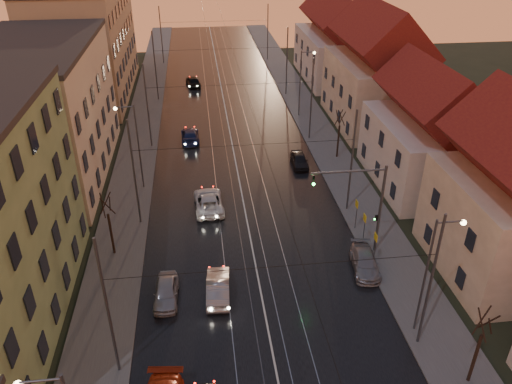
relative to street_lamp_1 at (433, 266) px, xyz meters
name	(u,v)px	position (x,y,z in m)	size (l,w,h in m)	color
road	(231,139)	(-9.10, 30.00, -4.87)	(16.00, 120.00, 0.04)	black
sidewalk_left	(139,143)	(-19.10, 30.00, -4.81)	(4.00, 120.00, 0.15)	#4C4C4C
sidewalk_right	(319,134)	(0.90, 30.00, -4.81)	(4.00, 120.00, 0.15)	#4C4C4C
tram_rail_0	(211,140)	(-11.30, 30.00, -4.83)	(0.06, 120.00, 0.03)	gray
tram_rail_1	(224,139)	(-9.87, 30.00, -4.83)	(0.06, 120.00, 0.03)	gray
tram_rail_2	(238,138)	(-8.33, 30.00, -4.83)	(0.06, 120.00, 0.03)	gray
tram_rail_3	(251,138)	(-6.90, 30.00, -4.83)	(0.06, 120.00, 0.03)	gray
apartment_left_2	(43,114)	(-26.60, 24.00, 1.11)	(10.00, 20.00, 12.00)	beige
apartment_left_3	(86,42)	(-26.60, 48.00, 2.11)	(10.00, 24.00, 14.00)	tan
house_right_2	(431,136)	(7.90, 18.00, -0.24)	(9.18, 12.24, 9.20)	beige
house_right_3	(377,74)	(7.90, 33.00, 0.92)	(9.18, 14.28, 11.50)	tan
house_right_4	(335,44)	(7.90, 51.00, 0.16)	(9.18, 16.32, 10.00)	beige
catenary_pole_l_1	(108,310)	(-17.70, -1.00, -0.39)	(0.16, 0.16, 9.00)	#595B60
catenary_pole_r_1	(430,284)	(-0.50, -1.00, -0.39)	(0.16, 0.16, 9.00)	#595B60
catenary_pole_l_2	(134,174)	(-17.70, 14.00, -0.39)	(0.16, 0.16, 9.00)	#595B60
catenary_pole_r_2	(352,162)	(-0.50, 14.00, -0.39)	(0.16, 0.16, 9.00)	#595B60
catenary_pole_l_3	(147,107)	(-17.70, 29.00, -0.39)	(0.16, 0.16, 9.00)	#595B60
catenary_pole_r_3	(311,100)	(-0.50, 29.00, -0.39)	(0.16, 0.16, 9.00)	#595B60
catenary_pole_l_4	(155,67)	(-17.70, 44.00, -0.39)	(0.16, 0.16, 9.00)	#595B60
catenary_pole_r_4	(287,62)	(-0.50, 44.00, -0.39)	(0.16, 0.16, 9.00)	#595B60
catenary_pole_l_5	(161,36)	(-17.70, 62.00, -0.39)	(0.16, 0.16, 9.00)	#595B60
catenary_pole_r_5	(268,33)	(-0.50, 62.00, -0.39)	(0.16, 0.16, 9.00)	#595B60
street_lamp_1	(433,266)	(0.00, 0.00, 0.00)	(1.75, 0.32, 8.00)	#595B60
street_lamp_2	(134,139)	(-18.21, 20.00, 0.00)	(1.75, 0.32, 8.00)	#595B60
street_lamp_3	(303,77)	(0.00, 36.00, 0.00)	(1.75, 0.32, 8.00)	#595B60
traffic_light_mast	(368,199)	(-1.11, 8.00, -0.29)	(5.30, 0.32, 7.20)	#595B60
bare_tree_0	(110,226)	(-19.30, 10.00, -2.40)	(1.09, 1.09, 5.11)	black
bare_tree_1	(478,349)	(1.10, -4.00, -2.40)	(1.09, 1.09, 5.11)	black
bare_tree_2	(339,135)	(1.30, 24.00, -2.40)	(1.09, 1.09, 5.11)	black
driving_car_1	(218,287)	(-11.93, 4.59, -4.19)	(1.47, 4.23, 1.39)	gray
driving_car_2	(209,201)	(-12.12, 15.64, -4.19)	(2.31, 5.01, 1.39)	silver
driving_car_3	(190,135)	(-13.58, 30.02, -4.22)	(1.88, 4.62, 1.34)	#182148
driving_car_4	(193,81)	(-13.01, 49.45, -4.15)	(1.75, 4.34, 1.48)	black
parked_left_3	(166,292)	(-15.30, 4.59, -4.24)	(1.52, 3.79, 1.29)	#9E9EA3
parked_right_1	(365,262)	(-1.50, 6.07, -4.27)	(1.71, 4.21, 1.22)	gray
parked_right_2	(299,160)	(-2.90, 22.64, -4.25)	(1.50, 3.73, 1.27)	black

